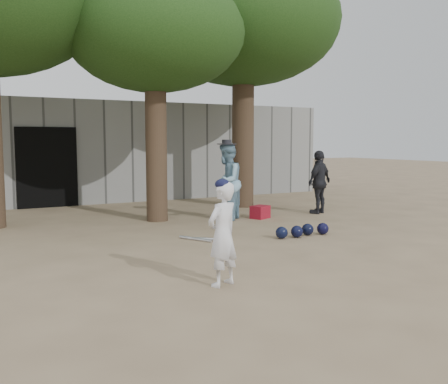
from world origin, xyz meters
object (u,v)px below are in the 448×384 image
red_bag (260,212)px  spectator_blue (227,182)px  spectator_dark (319,182)px  boy_player (223,234)px

red_bag → spectator_blue: bearing=170.5°
spectator_dark → spectator_blue: bearing=-24.1°
spectator_dark → red_bag: (-1.74, 0.03, -0.64)m
boy_player → spectator_dark: spectator_dark is taller
boy_player → red_bag: boy_player is taller
spectator_blue → red_bag: size_ratio=4.25×
spectator_blue → boy_player: bearing=15.1°
boy_player → red_bag: (3.41, 4.41, -0.51)m
spectator_blue → spectator_dark: 2.58m
boy_player → spectator_blue: 5.24m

